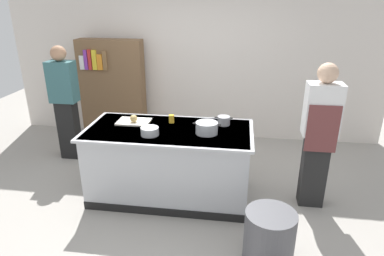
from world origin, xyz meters
The scene contains 13 objects.
ground_plane centered at (0.00, 0.00, 0.00)m, with size 10.00×10.00×0.00m, color #9E9991.
back_wall centered at (0.00, 2.10, 1.50)m, with size 6.40×0.12×3.00m, color silver.
counter_island centered at (0.00, 0.00, 0.47)m, with size 1.98×0.98×0.90m.
cutting_board centered at (-0.48, 0.16, 0.91)m, with size 0.40×0.28×0.02m, color silver.
onion centered at (-0.46, 0.12, 0.97)m, with size 0.09×0.09×0.09m, color tan.
stock_pot centered at (0.46, -0.06, 0.97)m, with size 0.32×0.25×0.13m.
sauce_pan centered at (0.63, 0.24, 0.95)m, with size 0.22×0.15×0.11m.
mixing_bowl centered at (-0.17, -0.21, 0.95)m, with size 0.21×0.21×0.09m, color #B7BABF.
juice_cup centered at (-0.01, 0.22, 0.95)m, with size 0.07×0.07×0.10m, color yellow.
trash_bin centered at (1.15, -0.98, 0.26)m, with size 0.48×0.48×0.53m, color #4C4C51.
person_chef centered at (1.72, 0.06, 0.91)m, with size 0.38×0.25×1.72m.
person_guest centered at (-1.75, 0.87, 0.91)m, with size 0.38×0.24×1.72m.
bookshelf centered at (-1.37, 1.80, 0.85)m, with size 1.10×0.31×1.70m.
Camera 1 is at (0.80, -3.64, 2.38)m, focal length 31.71 mm.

